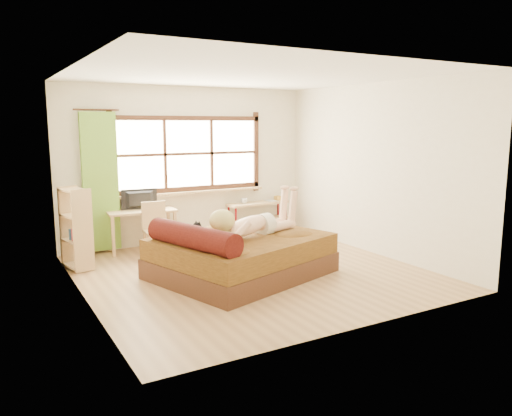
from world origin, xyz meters
TOP-DOWN VIEW (x-y plane):
  - floor at (0.00, 0.00)m, footprint 4.50×4.50m
  - ceiling at (0.00, 0.00)m, footprint 4.50×4.50m
  - wall_back at (0.00, 2.25)m, footprint 4.50×0.00m
  - wall_front at (0.00, -2.25)m, footprint 4.50×0.00m
  - wall_left at (-2.25, 0.00)m, footprint 0.00×4.50m
  - wall_right at (2.25, 0.00)m, footprint 0.00×4.50m
  - window at (0.00, 2.22)m, footprint 2.80×0.16m
  - curtain at (-1.55, 2.13)m, footprint 0.55×0.10m
  - bed at (-0.22, -0.05)m, footprint 2.60×2.31m
  - woman at (-0.02, -0.09)m, footprint 1.59×0.87m
  - kitten at (-0.89, 0.06)m, footprint 0.35×0.22m
  - desk at (-0.96, 1.95)m, footprint 1.12×0.58m
  - monitor at (-0.96, 2.00)m, footprint 0.59×0.12m
  - chair at (-0.85, 1.58)m, footprint 0.41×0.41m
  - pipe_shelf at (1.31, 2.07)m, footprint 1.25×0.41m
  - cup at (1.00, 2.07)m, footprint 0.13×0.13m
  - book at (1.50, 2.07)m, footprint 0.18×0.23m
  - bookshelf at (-2.08, 1.40)m, footprint 0.39×0.56m

SIDE VIEW (x-z plane):
  - floor at x=0.00m, z-range 0.00..0.00m
  - bed at x=-0.22m, z-range -0.12..0.71m
  - pipe_shelf at x=1.31m, z-range 0.10..0.80m
  - chair at x=-0.85m, z-range 0.05..0.90m
  - desk at x=-0.96m, z-range 0.25..0.93m
  - bookshelf at x=-2.08m, z-range 0.01..1.18m
  - book at x=1.50m, z-range 0.62..0.63m
  - cup at x=1.00m, z-range 0.62..0.71m
  - kitten at x=-0.89m, z-range 0.54..0.81m
  - monitor at x=-0.96m, z-range 0.68..1.01m
  - woman at x=-0.02m, z-range 0.54..1.20m
  - curtain at x=-1.55m, z-range 0.05..2.25m
  - wall_back at x=0.00m, z-range -0.90..3.60m
  - wall_front at x=0.00m, z-range -0.90..3.60m
  - wall_left at x=-2.25m, z-range -0.90..3.60m
  - wall_right at x=2.25m, z-range -0.90..3.60m
  - window at x=0.00m, z-range 0.78..2.24m
  - ceiling at x=0.00m, z-range 2.70..2.70m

